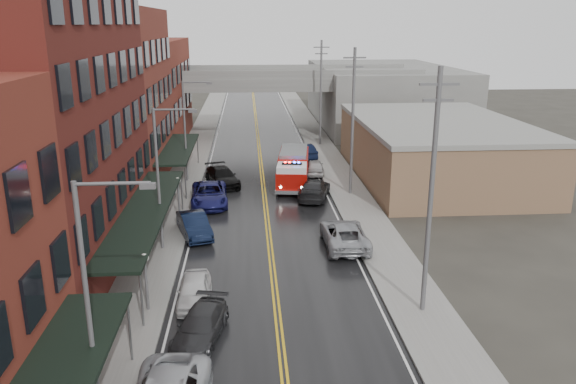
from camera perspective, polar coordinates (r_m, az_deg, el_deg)
road at (r=41.81m, az=-2.19°, el=-2.47°), size 11.00×160.00×0.02m
sidewalk_left at (r=42.20m, az=-12.15°, el=-2.57°), size 3.00×160.00×0.15m
sidewalk_right at (r=42.64m, az=7.67°, el=-2.13°), size 3.00×160.00×0.15m
curb_left at (r=42.00m, az=-9.92°, el=-2.53°), size 0.30×160.00×0.15m
curb_right at (r=42.34m, az=5.48°, el=-2.19°), size 0.30×160.00×0.15m
brick_building_b at (r=34.94m, az=-24.46°, el=7.43°), size 9.00×20.00×18.00m
brick_building_c at (r=51.77m, az=-17.79°, el=9.02°), size 9.00×15.00×15.00m
brick_building_far at (r=68.96m, az=-14.40°, el=9.78°), size 9.00×20.00×12.00m
tan_building at (r=53.59m, az=14.77°, el=4.06°), size 14.00×22.00×5.00m
right_far_block at (r=82.35m, az=9.53°, el=9.72°), size 18.00×30.00×8.00m
awning_1 at (r=34.76m, az=-14.26°, el=-1.84°), size 2.60×18.00×3.09m
awning_2 at (r=51.49m, az=-11.04°, el=4.36°), size 2.60×13.00×3.09m
globe_lamp_1 at (r=28.39m, az=-14.31°, el=-7.60°), size 0.44×0.44×3.12m
globe_lamp_2 at (r=41.41m, az=-11.11°, el=0.38°), size 0.44×0.44×3.12m
street_lamp_0 at (r=20.16m, az=-19.15°, el=-9.44°), size 2.64×0.22×9.00m
street_lamp_1 at (r=34.94m, az=-12.72°, el=2.12°), size 2.64×0.22×9.00m
street_lamp_2 at (r=50.48m, az=-10.17°, el=6.71°), size 2.64×0.22×9.00m
utility_pole_0 at (r=26.95m, az=14.35°, el=0.14°), size 1.80×0.24×12.00m
utility_pole_1 at (r=45.88m, az=6.59°, el=7.29°), size 1.80×0.24×12.00m
utility_pole_2 at (r=65.45m, az=3.35°, el=10.18°), size 1.80×0.24×12.00m
overpass at (r=71.90m, az=-3.19°, el=10.52°), size 40.00×10.00×7.50m
fire_truck at (r=49.37m, az=0.53°, el=2.49°), size 4.04×8.38×2.96m
parked_car_left_3 at (r=26.34m, az=-8.90°, el=-13.31°), size 2.78×4.86×1.33m
parked_car_left_4 at (r=29.48m, az=-9.50°, el=-9.81°), size 1.72×4.13×1.40m
parked_car_left_5 at (r=38.24m, az=-9.52°, el=-3.34°), size 2.95×5.01×1.56m
parked_car_left_6 at (r=44.69m, az=-8.00°, el=-0.23°), size 3.17×6.19×1.67m
parked_car_left_7 at (r=49.90m, az=-6.70°, el=1.56°), size 3.71×5.82×1.57m
parked_car_right_0 at (r=36.21m, az=5.75°, el=-4.31°), size 2.71×5.82×1.61m
parked_car_right_1 at (r=45.86m, az=2.67°, el=0.30°), size 3.48×5.79×1.57m
parked_car_right_2 at (r=53.27m, az=2.73°, el=2.55°), size 1.97×4.28×1.42m
parked_car_right_3 at (r=59.77m, az=1.56°, el=4.20°), size 2.76×4.96×1.55m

